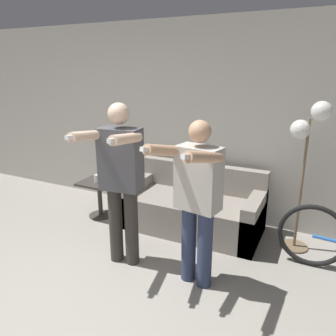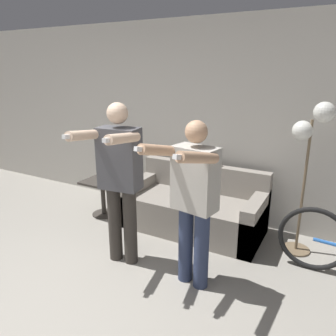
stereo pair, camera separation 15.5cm
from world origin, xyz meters
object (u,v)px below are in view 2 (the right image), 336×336
Objects in this scene: person_right at (193,196)px; cat at (207,159)px; floor_lamp at (311,139)px; couch at (194,209)px; side_table at (103,190)px; person_left at (119,175)px; cup at (100,178)px.

person_right is 3.84× the size of cat.
cat is at bearing 169.08° from floor_lamp.
couch is at bearing -177.01° from floor_lamp.
side_table is (-1.29, -0.23, 0.10)m from couch.
person_left is 0.81m from person_right.
floor_lamp is at bearing 7.72° from cup.
couch is 1.31m from person_left.
couch reaches higher than side_table.
cat is (0.03, 0.30, 0.59)m from couch.
person_left is 15.69× the size of cup.
couch is 1.10× the size of person_right.
person_right is 1.43m from floor_lamp.
person_right reaches higher than cup.
person_left reaches higher than cup.
cup is (-0.91, 0.77, -0.40)m from person_left.
person_right reaches higher than side_table.
side_table is (-1.32, -0.53, -0.49)m from cat.
cup is (0.01, -0.05, 0.20)m from side_table.
person_left reaches higher than side_table.
side_table is 4.80× the size of cup.
floor_lamp is at bearing -10.92° from cat.
cup is (-1.31, -0.58, -0.29)m from cat.
cat is (-0.41, 1.35, -0.04)m from person_right.
couch is 1.03× the size of floor_lamp.
cup is at bearing -156.20° from cat.
cat reaches higher than couch.
cat is 1.50m from side_table.
person_right is (0.45, -1.05, 0.63)m from couch.
cat is 3.83× the size of cup.
couch is 16.12× the size of cup.
floor_lamp reaches higher than side_table.
cup is at bearing -172.28° from floor_lamp.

